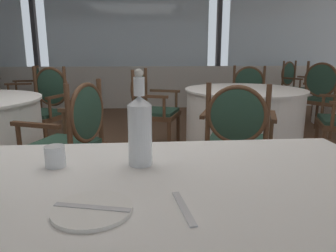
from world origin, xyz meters
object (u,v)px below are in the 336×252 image
at_px(water_bottle, 140,128).
at_px(dining_chair_3_3, 46,103).
at_px(dining_chair_1_1, 294,84).
at_px(dining_chair_1_2, 324,93).
at_px(dining_chair_3_2, 73,136).
at_px(water_tumbler, 55,156).
at_px(side_plate, 92,209).
at_px(dining_chair_0_3, 149,104).
at_px(dining_chair_2_1, 30,91).
at_px(dining_chair_0_0, 237,135).
at_px(dining_chair_0_2, 248,95).

xyz_separation_m(water_bottle, dining_chair_3_3, (-1.09, 2.65, -0.33)).
relative_size(dining_chair_1_1, dining_chair_1_2, 0.97).
height_order(dining_chair_3_2, dining_chair_3_3, dining_chair_3_3).
relative_size(water_bottle, water_tumbler, 4.53).
xyz_separation_m(side_plate, dining_chair_3_2, (-0.38, 1.54, -0.22)).
relative_size(water_tumbler, dining_chair_1_1, 0.07).
bearing_deg(dining_chair_1_2, dining_chair_3_3, 152.61).
relative_size(dining_chair_0_3, dining_chair_1_2, 0.94).
bearing_deg(water_tumbler, dining_chair_1_2, 48.15).
relative_size(dining_chair_1_2, dining_chair_2_1, 1.09).
xyz_separation_m(dining_chair_0_0, dining_chair_0_2, (0.74, 1.95, 0.02)).
xyz_separation_m(water_tumbler, dining_chair_1_1, (3.03, 4.49, -0.23)).
xyz_separation_m(water_bottle, dining_chair_1_1, (2.75, 4.50, -0.32)).
bearing_deg(dining_chair_0_2, dining_chair_0_0, 0.00).
height_order(water_tumbler, dining_chair_0_2, dining_chair_0_2).
xyz_separation_m(water_bottle, water_tumbler, (-0.28, 0.00, -0.09)).
xyz_separation_m(water_bottle, dining_chair_0_2, (1.44, 3.13, -0.33)).
bearing_deg(dining_chair_0_0, water_bottle, 169.98).
height_order(dining_chair_0_0, dining_chair_0_3, dining_chair_0_3).
bearing_deg(water_tumbler, dining_chair_2_1, 109.77).
bearing_deg(dining_chair_0_3, dining_chair_1_1, 57.30).
relative_size(side_plate, dining_chair_0_3, 0.20).
distance_m(dining_chair_0_2, dining_chair_1_2, 1.06).
bearing_deg(water_tumbler, dining_chair_0_2, 61.21).
bearing_deg(dining_chair_0_0, dining_chair_0_3, 45.04).
xyz_separation_m(dining_chair_0_2, dining_chair_1_1, (1.32, 1.37, 0.01)).
bearing_deg(dining_chair_1_2, water_tumbler, -166.34).
bearing_deg(dining_chair_0_3, side_plate, -73.46).
xyz_separation_m(dining_chair_0_0, dining_chair_1_2, (1.79, 1.92, 0.05)).
bearing_deg(dining_chair_3_2, dining_chair_2_1, -44.19).
bearing_deg(dining_chair_2_1, dining_chair_1_1, 176.96).
bearing_deg(dining_chair_3_2, dining_chair_0_2, -113.24).
height_order(water_bottle, dining_chair_3_3, water_bottle).
xyz_separation_m(side_plate, dining_chair_0_2, (1.55, 3.44, -0.21)).
height_order(water_bottle, dining_chair_0_3, water_bottle).
relative_size(side_plate, dining_chair_1_2, 0.19).
height_order(water_tumbler, dining_chair_0_3, dining_chair_0_3).
bearing_deg(dining_chair_3_2, dining_chair_1_1, -112.64).
xyz_separation_m(dining_chair_1_1, dining_chair_2_1, (-4.49, -0.44, -0.03)).
xyz_separation_m(dining_chair_1_1, dining_chair_1_2, (-0.26, -1.40, 0.02)).
bearing_deg(water_tumbler, water_bottle, -0.75).
distance_m(dining_chair_0_2, dining_chair_3_2, 2.71).
bearing_deg(dining_chair_1_2, dining_chair_0_2, 143.98).
bearing_deg(dining_chair_3_2, side_plate, 125.80).
bearing_deg(dining_chair_0_0, water_tumbler, 160.80).
height_order(water_tumbler, dining_chair_1_2, dining_chair_1_2).
bearing_deg(dining_chair_0_2, water_bottle, -3.97).
distance_m(side_plate, dining_chair_1_1, 5.61).
bearing_deg(dining_chair_3_2, dining_chair_0_0, -160.09).
height_order(side_plate, dining_chair_3_2, dining_chair_3_2).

